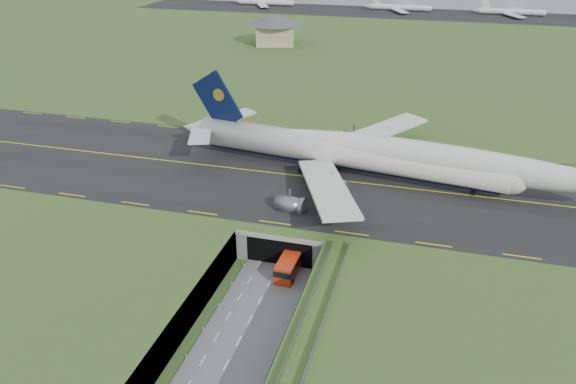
% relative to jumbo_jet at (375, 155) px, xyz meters
% --- Properties ---
extents(ground, '(900.00, 900.00, 0.00)m').
position_rel_jumbo_jet_xyz_m(ground, '(-12.54, -36.01, -11.42)').
color(ground, '#466227').
rests_on(ground, ground).
extents(airfield_deck, '(800.00, 800.00, 6.00)m').
position_rel_jumbo_jet_xyz_m(airfield_deck, '(-12.54, -36.01, -8.42)').
color(airfield_deck, gray).
rests_on(airfield_deck, ground).
extents(trench_road, '(12.00, 75.00, 0.20)m').
position_rel_jumbo_jet_xyz_m(trench_road, '(-12.54, -43.51, -11.32)').
color(trench_road, slate).
rests_on(trench_road, ground).
extents(taxiway, '(800.00, 44.00, 0.18)m').
position_rel_jumbo_jet_xyz_m(taxiway, '(-12.54, -3.01, -5.33)').
color(taxiway, black).
rests_on(taxiway, airfield_deck).
extents(tunnel_portal, '(17.00, 22.30, 6.00)m').
position_rel_jumbo_jet_xyz_m(tunnel_portal, '(-12.54, -19.30, -8.09)').
color(tunnel_portal, gray).
rests_on(tunnel_portal, ground).
extents(guideway, '(3.00, 53.00, 7.05)m').
position_rel_jumbo_jet_xyz_m(guideway, '(-1.54, -55.12, -6.10)').
color(guideway, '#A8A8A3').
rests_on(guideway, ground).
extents(jumbo_jet, '(94.45, 60.34, 20.15)m').
position_rel_jumbo_jet_xyz_m(jumbo_jet, '(0.00, 0.00, 0.00)').
color(jumbo_jet, silver).
rests_on(jumbo_jet, ground).
extents(shuttle_tram, '(3.31, 8.21, 3.30)m').
position_rel_jumbo_jet_xyz_m(shuttle_tram, '(-10.12, -30.39, -9.61)').
color(shuttle_tram, red).
rests_on(shuttle_tram, ground).
extents(service_building, '(28.04, 28.04, 12.59)m').
position_rel_jumbo_jet_xyz_m(service_building, '(-60.01, 128.17, 2.03)').
color(service_building, tan).
rests_on(service_building, ground).
extents(distant_hills, '(700.00, 91.00, 60.00)m').
position_rel_jumbo_jet_xyz_m(distant_hills, '(51.84, 393.99, -15.42)').
color(distant_hills, slate).
rests_on(distant_hills, ground).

